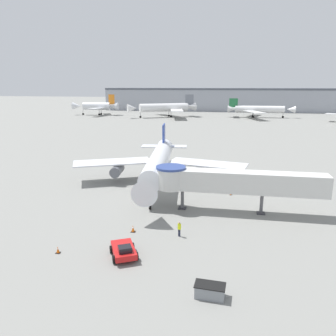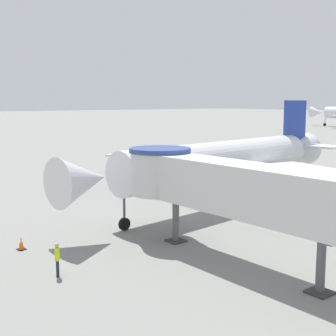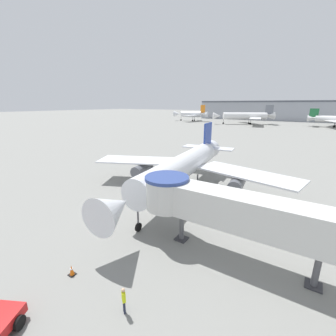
{
  "view_description": "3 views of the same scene",
  "coord_description": "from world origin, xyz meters",
  "px_view_note": "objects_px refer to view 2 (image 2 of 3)",
  "views": [
    {
      "loc": [
        11.06,
        -48.61,
        16.91
      ],
      "look_at": [
        0.95,
        4.43,
        3.12
      ],
      "focal_mm": 35.0,
      "sensor_mm": 36.0,
      "label": 1
    },
    {
      "loc": [
        27.84,
        -24.51,
        9.09
      ],
      "look_at": [
        -6.08,
        2.23,
        2.91
      ],
      "focal_mm": 50.0,
      "sensor_mm": 36.0,
      "label": 2
    },
    {
      "loc": [
        14.1,
        -22.21,
        12.47
      ],
      "look_at": [
        -4.08,
        5.67,
        2.9
      ],
      "focal_mm": 24.0,
      "sensor_mm": 36.0,
      "label": 3
    }
  ],
  "objects_px": {
    "traffic_cone_near_nose": "(21,243)",
    "ground_crew_marshaller": "(57,257)",
    "jet_bridge": "(249,190)",
    "traffic_cone_starboard_wing": "(330,241)",
    "main_airplane": "(227,161)"
  },
  "relations": [
    {
      "from": "main_airplane",
      "to": "traffic_cone_starboard_wing",
      "type": "distance_m",
      "value": 13.3
    },
    {
      "from": "jet_bridge",
      "to": "traffic_cone_near_nose",
      "type": "relative_size",
      "value": 27.28
    },
    {
      "from": "traffic_cone_near_nose",
      "to": "traffic_cone_starboard_wing",
      "type": "distance_m",
      "value": 19.41
    },
    {
      "from": "main_airplane",
      "to": "jet_bridge",
      "type": "xyz_separation_m",
      "value": [
        11.87,
        -10.33,
        0.45
      ]
    },
    {
      "from": "jet_bridge",
      "to": "traffic_cone_starboard_wing",
      "type": "distance_m",
      "value": 8.22
    },
    {
      "from": "jet_bridge",
      "to": "ground_crew_marshaller",
      "type": "xyz_separation_m",
      "value": [
        -5.22,
        -8.81,
        -3.29
      ]
    },
    {
      "from": "main_airplane",
      "to": "traffic_cone_near_nose",
      "type": "bearing_deg",
      "value": -93.36
    },
    {
      "from": "ground_crew_marshaller",
      "to": "traffic_cone_starboard_wing",
      "type": "bearing_deg",
      "value": -74.65
    },
    {
      "from": "traffic_cone_near_nose",
      "to": "ground_crew_marshaller",
      "type": "relative_size",
      "value": 0.46
    },
    {
      "from": "traffic_cone_starboard_wing",
      "to": "ground_crew_marshaller",
      "type": "xyz_separation_m",
      "value": [
        -5.76,
        -15.95,
        0.74
      ]
    },
    {
      "from": "jet_bridge",
      "to": "ground_crew_marshaller",
      "type": "bearing_deg",
      "value": -121.39
    },
    {
      "from": "jet_bridge",
      "to": "traffic_cone_near_nose",
      "type": "height_order",
      "value": "jet_bridge"
    },
    {
      "from": "jet_bridge",
      "to": "traffic_cone_near_nose",
      "type": "distance_m",
      "value": 14.36
    },
    {
      "from": "traffic_cone_starboard_wing",
      "to": "ground_crew_marshaller",
      "type": "distance_m",
      "value": 16.97
    },
    {
      "from": "main_airplane",
      "to": "ground_crew_marshaller",
      "type": "bearing_deg",
      "value": -77.48
    }
  ]
}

